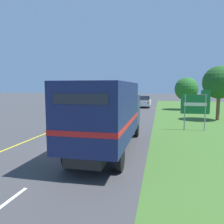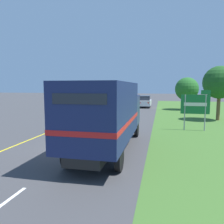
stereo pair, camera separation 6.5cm
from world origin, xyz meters
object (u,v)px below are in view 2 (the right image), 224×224
object	(u,v)px
lead_car_white	(108,107)
roadside_tree_near	(220,83)
roadside_tree_mid	(187,89)
lead_car_white_ahead	(145,101)
highway_sign	(196,105)
horse_trailer_truck	(107,113)

from	to	relation	value
lead_car_white	roadside_tree_near	bearing A→B (deg)	-6.52
lead_car_white	roadside_tree_mid	size ratio (longest dim) A/B	0.88
roadside_tree_near	roadside_tree_mid	xyz separation A→B (m)	(-1.98, 9.82, -0.72)
lead_car_white_ahead	roadside_tree_near	bearing A→B (deg)	-56.63
roadside_tree_near	roadside_tree_mid	world-z (taller)	roadside_tree_near
roadside_tree_mid	highway_sign	bearing A→B (deg)	-93.75
highway_sign	roadside_tree_near	bearing A→B (deg)	63.23
horse_trailer_truck	lead_car_white	world-z (taller)	horse_trailer_truck
horse_trailer_truck	roadside_tree_near	world-z (taller)	roadside_tree_near
lead_car_white_ahead	roadside_tree_mid	distance (m)	6.86
horse_trailer_truck	lead_car_white	size ratio (longest dim) A/B	2.03
horse_trailer_truck	lead_car_white	distance (m)	14.50
horse_trailer_truck	roadside_tree_near	xyz separation A→B (m)	(8.22, 12.75, 1.76)
lead_car_white_ahead	roadside_tree_near	size ratio (longest dim) A/B	0.80
roadside_tree_mid	lead_car_white	bearing A→B (deg)	-138.49
lead_car_white_ahead	horse_trailer_truck	bearing A→B (deg)	-90.36
lead_car_white	lead_car_white_ahead	bearing A→B (deg)	72.17
roadside_tree_near	roadside_tree_mid	size ratio (longest dim) A/B	1.15
lead_car_white	highway_sign	bearing A→B (deg)	-40.46
lead_car_white	highway_sign	size ratio (longest dim) A/B	1.35
horse_trailer_truck	lead_car_white_ahead	size ratio (longest dim) A/B	1.95
highway_sign	horse_trailer_truck	bearing A→B (deg)	-127.56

